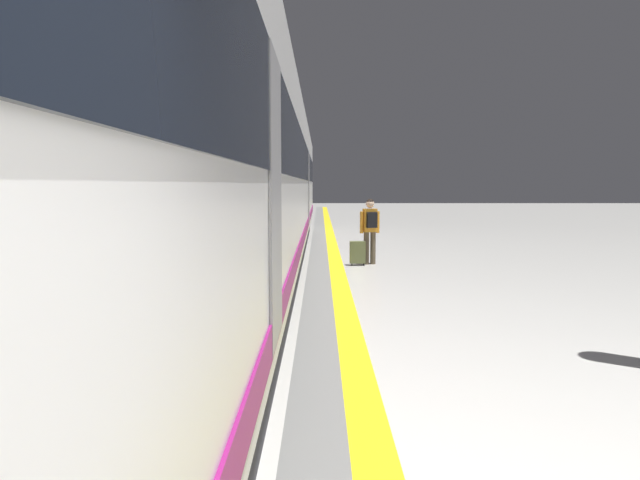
{
  "coord_description": "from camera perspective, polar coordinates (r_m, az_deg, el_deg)",
  "views": [
    {
      "loc": [
        -1.03,
        -0.01,
        2.02
      ],
      "look_at": [
        -1.05,
        6.88,
        1.34
      ],
      "focal_mm": 32.04,
      "sensor_mm": 36.0,
      "label": 1
    }
  ],
  "objects": [
    {
      "name": "tactile_edge_band",
      "position": [
        10.22,
        0.35,
        -5.74
      ],
      "size": [
        0.69,
        80.0,
        0.01
      ],
      "primitive_type": "cube",
      "color": "slate",
      "rests_on": "ground"
    },
    {
      "name": "suitcase_near",
      "position": [
        14.17,
        3.89,
        -1.23
      ],
      "size": [
        0.39,
        0.25,
        0.6
      ],
      "color": "#596038",
      "rests_on": "ground"
    },
    {
      "name": "passenger_near",
      "position": [
        14.34,
        5.15,
        1.45
      ],
      "size": [
        0.5,
        0.37,
        1.65
      ],
      "color": "brown",
      "rests_on": "ground"
    },
    {
      "name": "high_speed_train",
      "position": [
        9.47,
        -10.78,
        8.48
      ],
      "size": [
        2.94,
        34.51,
        4.97
      ],
      "color": "#38383D",
      "rests_on": "ground"
    },
    {
      "name": "safety_line_strip",
      "position": [
        10.22,
        2.39,
        -5.73
      ],
      "size": [
        0.36,
        80.0,
        0.01
      ],
      "primitive_type": "cube",
      "color": "yellow",
      "rests_on": "ground"
    }
  ]
}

